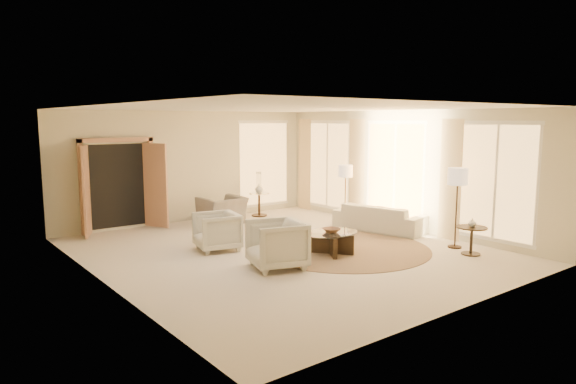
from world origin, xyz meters
TOP-DOWN VIEW (x-y plane):
  - room at (0.00, 0.00)m, footprint 7.04×8.04m
  - windows_right at (3.45, 0.10)m, footprint 0.10×6.40m
  - window_back_corner at (2.30, 3.95)m, footprint 1.70×0.10m
  - curtains_right at (3.40, 1.00)m, footprint 0.06×5.20m
  - french_doors at (-1.90, 3.82)m, footprint 1.95×0.66m
  - area_rug at (1.04, -0.57)m, footprint 4.35×4.35m
  - sofa at (2.90, 0.13)m, footprint 1.33×2.26m
  - armchair_left at (-1.02, 0.88)m, footprint 0.91×0.95m
  - armchair_right at (-0.82, -0.85)m, footprint 1.07×1.11m
  - accent_chair at (0.40, 3.08)m, footprint 1.07×0.73m
  - coffee_table at (0.57, -0.75)m, footprint 1.22×1.22m
  - end_table at (2.67, -2.43)m, footprint 0.58×0.58m
  - side_table at (1.73, 3.40)m, footprint 0.55×0.55m
  - floor_lamp_near at (2.90, 1.29)m, footprint 0.36×0.36m
  - floor_lamp_far at (2.90, -1.91)m, footprint 0.39×0.39m
  - bowl at (0.57, -0.75)m, footprint 0.36×0.36m
  - end_vase at (2.67, -2.43)m, footprint 0.19×0.19m
  - side_vase at (1.73, 3.40)m, footprint 0.28×0.28m

SIDE VIEW (x-z plane):
  - area_rug at x=1.04m, z-range 0.00..0.01m
  - coffee_table at x=0.57m, z-range 0.06..0.49m
  - sofa at x=2.90m, z-range 0.00..0.62m
  - end_table at x=2.67m, z-range 0.10..0.65m
  - side_table at x=1.73m, z-range 0.07..0.70m
  - armchair_left at x=-1.02m, z-range 0.00..0.83m
  - accent_chair at x=0.40m, z-range 0.00..0.91m
  - armchair_right at x=-0.82m, z-range 0.00..0.93m
  - bowl at x=0.57m, z-range 0.43..0.51m
  - end_vase at x=2.67m, z-range 0.54..0.71m
  - side_vase at x=1.73m, z-range 0.63..0.87m
  - french_doors at x=-1.90m, z-range -0.01..2.15m
  - floor_lamp_near at x=2.90m, z-range 0.51..1.98m
  - curtains_right at x=3.40m, z-range 0.00..2.60m
  - windows_right at x=3.45m, z-range 0.15..2.55m
  - window_back_corner at x=2.30m, z-range 0.15..2.55m
  - floor_lamp_far at x=2.90m, z-range 0.57..2.20m
  - room at x=0.00m, z-range -0.02..2.81m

